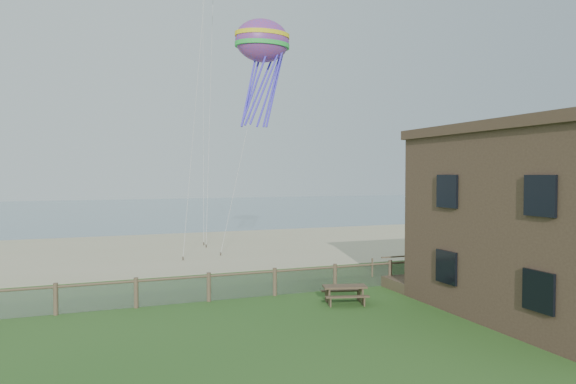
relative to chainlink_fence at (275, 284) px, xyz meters
name	(u,v)px	position (x,y,z in m)	size (l,w,h in m)	color
ground	(333,335)	(0.00, -6.00, -0.55)	(160.00, 160.00, 0.00)	#29541C
sand_beach	(204,248)	(0.00, 16.00, -0.55)	(72.00, 20.00, 0.02)	tan
ocean	(147,210)	(0.00, 60.00, -0.55)	(160.00, 68.00, 0.02)	slate
chainlink_fence	(275,284)	(0.00, 0.00, 0.00)	(36.20, 0.20, 1.25)	#4B372A
motel_deck	(516,274)	(13.00, -1.00, -0.30)	(15.00, 2.00, 0.50)	brown
picnic_table	(345,294)	(2.31, -2.36, -0.17)	(1.82, 1.38, 0.77)	brown
octopus_kite	(262,71)	(2.30, 8.91, 11.34)	(3.49, 2.46, 7.19)	red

